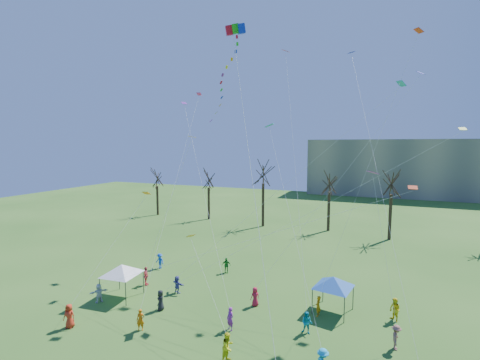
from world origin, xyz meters
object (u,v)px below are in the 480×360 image
at_px(big_box_kite, 228,80).
at_px(canopy_tent_white, 122,269).
at_px(canopy_tent_blue, 333,282).
at_px(distant_building, 427,168).

relative_size(big_box_kite, canopy_tent_white, 5.69).
bearing_deg(big_box_kite, canopy_tent_blue, 20.40).
height_order(distant_building, canopy_tent_blue, distant_building).
height_order(big_box_kite, canopy_tent_white, big_box_kite).
height_order(canopy_tent_white, canopy_tent_blue, canopy_tent_white).
bearing_deg(distant_building, canopy_tent_white, -113.38).
relative_size(distant_building, big_box_kite, 2.63).
xyz_separation_m(distant_building, big_box_kite, (-23.42, -75.24, 10.93)).
relative_size(canopy_tent_white, canopy_tent_blue, 1.04).
bearing_deg(canopy_tent_white, distant_building, 66.62).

